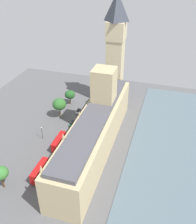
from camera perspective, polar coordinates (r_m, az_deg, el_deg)
name	(u,v)px	position (r m, az deg, el deg)	size (l,w,h in m)	color
ground_plane	(91,148)	(110.19, -1.67, -7.99)	(141.93, 141.93, 0.00)	#565659
river_thames	(167,163)	(106.72, 15.27, -10.90)	(32.24, 127.74, 0.25)	slate
parliament_building	(96,128)	(105.26, -0.41, -3.67)	(13.85, 71.93, 31.22)	tan
clock_tower	(115,50)	(130.08, 3.92, 13.65)	(9.03, 9.03, 57.72)	#CCBA8E
car_silver_far_end	(79,111)	(132.88, -4.35, 0.20)	(2.04, 4.52, 1.74)	#B7B7BC
car_dark_green_leading	(72,123)	(123.65, -5.76, -2.58)	(1.98, 4.72, 1.74)	#19472D
double_decker_bus_by_river_gate	(59,142)	(110.26, -8.78, -6.63)	(2.89, 10.57, 4.75)	red
double_decker_bus_kerbside	(40,171)	(98.81, -12.93, -12.70)	(2.68, 10.51, 4.75)	red
pedestrian_trailing	(42,194)	(93.75, -12.37, -17.43)	(0.64, 0.54, 1.66)	#336B60
pedestrian_near_tower	(72,148)	(109.40, -5.79, -8.00)	(0.54, 0.64, 1.69)	gray
pedestrian_midblock	(64,161)	(103.70, -7.67, -10.89)	(0.57, 0.65, 1.60)	black
plane_tree_under_trees	(70,95)	(138.54, -6.33, 3.89)	(5.53, 5.53, 8.22)	brown
plane_tree_opposite_hall	(59,104)	(126.64, -8.68, 1.72)	(6.78, 6.78, 10.54)	brown
plane_tree_corner	(1,173)	(95.70, -21.03, -12.68)	(5.47, 5.47, 9.23)	brown
street_lamp_slot_10	(42,131)	(115.00, -12.51, -4.10)	(0.56, 0.56, 6.38)	black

